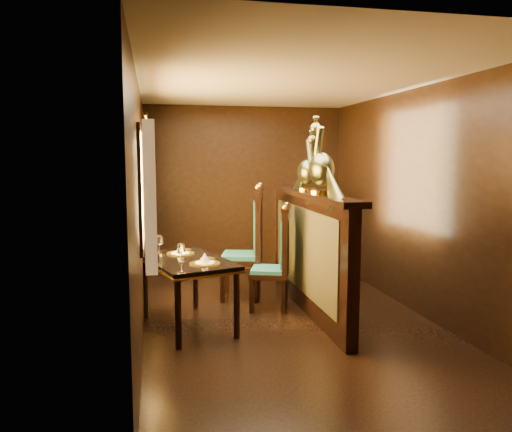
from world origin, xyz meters
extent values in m
plane|color=black|center=(0.00, 0.00, 0.00)|extent=(5.00, 5.00, 0.00)
cube|color=black|center=(0.00, 2.50, 1.25)|extent=(3.00, 0.04, 2.50)
cube|color=black|center=(0.00, -2.50, 1.25)|extent=(3.00, 0.04, 2.50)
cube|color=black|center=(-1.50, 0.00, 1.25)|extent=(0.04, 5.00, 2.50)
cube|color=black|center=(1.50, 0.00, 1.25)|extent=(0.04, 5.00, 2.50)
cube|color=beige|center=(0.00, 0.00, 2.50)|extent=(3.00, 5.00, 0.04)
cube|color=#FFC672|center=(-1.50, 0.30, 1.45)|extent=(0.01, 1.70, 1.05)
cube|color=#FBAF44|center=(-1.40, -0.67, 1.40)|extent=(0.10, 0.22, 1.30)
cube|color=#FBAF44|center=(-1.40, 1.27, 1.40)|extent=(0.10, 0.22, 1.30)
cylinder|color=gold|center=(-1.42, 0.30, 2.10)|extent=(0.03, 2.20, 0.03)
cube|color=black|center=(0.33, 0.30, 0.65)|extent=(0.12, 2.60, 1.30)
cube|color=#383319|center=(0.26, 0.30, 0.70)|extent=(0.02, 2.20, 0.95)
cube|color=black|center=(0.33, 0.30, 1.33)|extent=(0.26, 2.70, 0.06)
cube|color=black|center=(-1.05, 0.03, 0.69)|extent=(1.02, 1.34, 0.04)
cube|color=gold|center=(-1.05, 0.03, 0.66)|extent=(1.05, 1.36, 0.02)
cylinder|color=black|center=(-1.18, -0.57, 0.33)|extent=(0.06, 0.06, 0.65)
cylinder|color=black|center=(-0.61, -0.39, 0.33)|extent=(0.06, 0.06, 0.65)
cylinder|color=black|center=(-1.49, 0.45, 0.33)|extent=(0.06, 0.06, 0.65)
cylinder|color=black|center=(-0.92, 0.62, 0.33)|extent=(0.06, 0.06, 0.65)
cylinder|color=gold|center=(-0.90, -0.24, 0.72)|extent=(0.30, 0.30, 0.01)
cone|color=silver|center=(-0.90, -0.24, 0.77)|extent=(0.11, 0.11, 0.10)
cylinder|color=gold|center=(-1.10, 0.30, 0.72)|extent=(0.30, 0.30, 0.01)
cone|color=silver|center=(-1.10, 0.30, 0.77)|extent=(0.11, 0.11, 0.10)
cylinder|color=silver|center=(-1.31, -0.07, 0.74)|extent=(0.03, 0.03, 0.06)
cylinder|color=silver|center=(-1.31, -0.01, 0.74)|extent=(0.03, 0.03, 0.06)
cube|color=black|center=(-0.09, 0.46, 0.41)|extent=(0.55, 0.55, 0.06)
cube|color=#124B54|center=(-0.09, 0.46, 0.46)|extent=(0.49, 0.49, 0.05)
cube|color=#124B54|center=(0.08, 0.40, 0.77)|extent=(0.14, 0.33, 0.55)
cube|color=black|center=(-0.32, 0.34, 0.19)|extent=(0.05, 0.05, 0.38)
cube|color=black|center=(0.02, 0.23, 0.19)|extent=(0.05, 0.05, 0.38)
cube|color=black|center=(-0.20, 0.68, 0.19)|extent=(0.05, 0.05, 0.38)
cube|color=black|center=(0.13, 0.57, 0.19)|extent=(0.05, 0.05, 0.38)
sphere|color=gold|center=(0.03, 0.23, 1.19)|extent=(0.07, 0.07, 0.07)
sphere|color=gold|center=(0.14, 0.57, 1.19)|extent=(0.07, 0.07, 0.07)
cube|color=black|center=(-0.33, 0.96, 0.48)|extent=(0.62, 0.62, 0.07)
cube|color=#124B54|center=(-0.33, 0.96, 0.54)|extent=(0.55, 0.55, 0.05)
cube|color=#124B54|center=(-0.12, 0.90, 0.90)|extent=(0.14, 0.39, 0.64)
cube|color=black|center=(-0.58, 0.81, 0.22)|extent=(0.05, 0.05, 0.45)
cube|color=black|center=(-0.18, 0.71, 0.22)|extent=(0.05, 0.05, 0.45)
cube|color=black|center=(-0.47, 1.22, 0.22)|extent=(0.05, 0.05, 0.45)
cube|color=black|center=(-0.07, 1.11, 0.22)|extent=(0.05, 0.05, 0.45)
sphere|color=gold|center=(-0.17, 0.70, 1.39)|extent=(0.08, 0.08, 0.08)
sphere|color=gold|center=(-0.06, 1.10, 1.39)|extent=(0.08, 0.08, 0.08)
camera|label=1|loc=(-1.37, -4.99, 1.74)|focal=35.00mm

